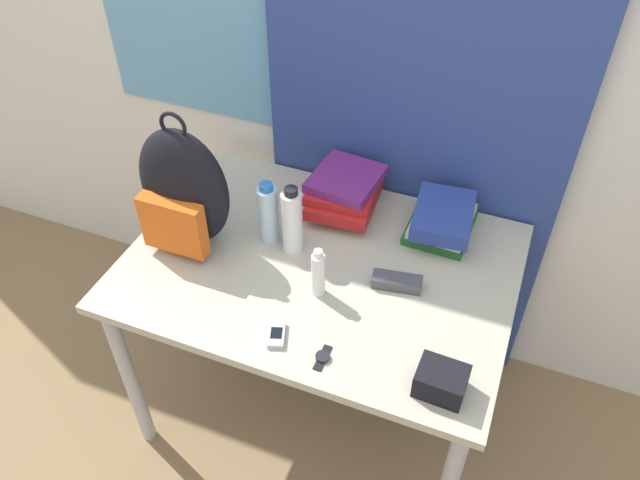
{
  "coord_description": "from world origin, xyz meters",
  "views": [
    {
      "loc": [
        0.51,
        -0.86,
        2.15
      ],
      "look_at": [
        0.0,
        0.43,
        0.87
      ],
      "focal_mm": 35.0,
      "sensor_mm": 36.0,
      "label": 1
    }
  ],
  "objects_px": {
    "book_stack_center": "(442,220)",
    "sunscreen_bottle": "(318,274)",
    "camera_pouch": "(441,381)",
    "backpack": "(183,191)",
    "cell_phone": "(277,335)",
    "wristwatch": "(323,357)",
    "book_stack_left": "(345,192)",
    "sunglasses_case": "(397,282)",
    "sports_bottle": "(292,221)",
    "water_bottle": "(268,214)"
  },
  "relations": [
    {
      "from": "cell_phone",
      "to": "sunglasses_case",
      "type": "bearing_deg",
      "value": 50.45
    },
    {
      "from": "wristwatch",
      "to": "book_stack_left",
      "type": "bearing_deg",
      "value": 104.64
    },
    {
      "from": "water_bottle",
      "to": "sunglasses_case",
      "type": "distance_m",
      "value": 0.46
    },
    {
      "from": "book_stack_center",
      "to": "cell_phone",
      "type": "xyz_separation_m",
      "value": [
        -0.32,
        -0.6,
        -0.05
      ]
    },
    {
      "from": "book_stack_center",
      "to": "camera_pouch",
      "type": "relative_size",
      "value": 2.1
    },
    {
      "from": "water_bottle",
      "to": "wristwatch",
      "type": "relative_size",
      "value": 2.57
    },
    {
      "from": "cell_phone",
      "to": "wristwatch",
      "type": "bearing_deg",
      "value": -8.37
    },
    {
      "from": "book_stack_left",
      "to": "water_bottle",
      "type": "xyz_separation_m",
      "value": [
        -0.17,
        -0.24,
        0.03
      ]
    },
    {
      "from": "backpack",
      "to": "sports_bottle",
      "type": "distance_m",
      "value": 0.35
    },
    {
      "from": "book_stack_left",
      "to": "sports_bottle",
      "type": "height_order",
      "value": "sports_bottle"
    },
    {
      "from": "sunscreen_bottle",
      "to": "cell_phone",
      "type": "height_order",
      "value": "sunscreen_bottle"
    },
    {
      "from": "sports_bottle",
      "to": "wristwatch",
      "type": "xyz_separation_m",
      "value": [
        0.25,
        -0.37,
        -0.11
      ]
    },
    {
      "from": "sunscreen_bottle",
      "to": "sunglasses_case",
      "type": "relative_size",
      "value": 1.09
    },
    {
      "from": "book_stack_center",
      "to": "camera_pouch",
      "type": "xyz_separation_m",
      "value": [
        0.14,
        -0.6,
        -0.02
      ]
    },
    {
      "from": "water_bottle",
      "to": "sunscreen_bottle",
      "type": "bearing_deg",
      "value": -34.66
    },
    {
      "from": "sports_bottle",
      "to": "water_bottle",
      "type": "bearing_deg",
      "value": 170.08
    },
    {
      "from": "backpack",
      "to": "sunglasses_case",
      "type": "bearing_deg",
      "value": 3.8
    },
    {
      "from": "backpack",
      "to": "wristwatch",
      "type": "height_order",
      "value": "backpack"
    },
    {
      "from": "water_bottle",
      "to": "book_stack_center",
      "type": "bearing_deg",
      "value": 24.82
    },
    {
      "from": "sports_bottle",
      "to": "sunglasses_case",
      "type": "relative_size",
      "value": 1.56
    },
    {
      "from": "backpack",
      "to": "book_stack_left",
      "type": "bearing_deg",
      "value": 39.08
    },
    {
      "from": "backpack",
      "to": "cell_phone",
      "type": "relative_size",
      "value": 4.76
    },
    {
      "from": "backpack",
      "to": "cell_phone",
      "type": "bearing_deg",
      "value": -31.98
    },
    {
      "from": "book_stack_center",
      "to": "sunscreen_bottle",
      "type": "distance_m",
      "value": 0.49
    },
    {
      "from": "water_bottle",
      "to": "sports_bottle",
      "type": "height_order",
      "value": "sports_bottle"
    },
    {
      "from": "book_stack_left",
      "to": "wristwatch",
      "type": "height_order",
      "value": "book_stack_left"
    },
    {
      "from": "sunglasses_case",
      "to": "camera_pouch",
      "type": "height_order",
      "value": "camera_pouch"
    },
    {
      "from": "sunglasses_case",
      "to": "wristwatch",
      "type": "relative_size",
      "value": 1.79
    },
    {
      "from": "book_stack_left",
      "to": "cell_phone",
      "type": "xyz_separation_m",
      "value": [
        0.02,
        -0.6,
        -0.06
      ]
    },
    {
      "from": "book_stack_center",
      "to": "sunglasses_case",
      "type": "relative_size",
      "value": 1.76
    },
    {
      "from": "water_bottle",
      "to": "cell_phone",
      "type": "xyz_separation_m",
      "value": [
        0.19,
        -0.36,
        -0.1
      ]
    },
    {
      "from": "book_stack_center",
      "to": "sunscreen_bottle",
      "type": "xyz_separation_m",
      "value": [
        -0.28,
        -0.4,
        0.03
      ]
    },
    {
      "from": "cell_phone",
      "to": "camera_pouch",
      "type": "relative_size",
      "value": 0.76
    },
    {
      "from": "book_stack_center",
      "to": "water_bottle",
      "type": "bearing_deg",
      "value": -155.18
    },
    {
      "from": "camera_pouch",
      "to": "sunscreen_bottle",
      "type": "bearing_deg",
      "value": 154.32
    },
    {
      "from": "water_bottle",
      "to": "camera_pouch",
      "type": "height_order",
      "value": "water_bottle"
    },
    {
      "from": "backpack",
      "to": "book_stack_left",
      "type": "xyz_separation_m",
      "value": [
        0.41,
        0.33,
        -0.13
      ]
    },
    {
      "from": "sports_bottle",
      "to": "sunglasses_case",
      "type": "bearing_deg",
      "value": -5.68
    },
    {
      "from": "backpack",
      "to": "book_stack_left",
      "type": "distance_m",
      "value": 0.54
    },
    {
      "from": "backpack",
      "to": "book_stack_center",
      "type": "relative_size",
      "value": 1.71
    },
    {
      "from": "sports_bottle",
      "to": "cell_phone",
      "type": "height_order",
      "value": "sports_bottle"
    },
    {
      "from": "book_stack_center",
      "to": "water_bottle",
      "type": "distance_m",
      "value": 0.57
    },
    {
      "from": "sunscreen_bottle",
      "to": "sports_bottle",
      "type": "bearing_deg",
      "value": 134.75
    },
    {
      "from": "book_stack_center",
      "to": "wristwatch",
      "type": "bearing_deg",
      "value": -105.74
    },
    {
      "from": "book_stack_center",
      "to": "cell_phone",
      "type": "relative_size",
      "value": 2.78
    },
    {
      "from": "camera_pouch",
      "to": "cell_phone",
      "type": "bearing_deg",
      "value": 179.72
    },
    {
      "from": "book_stack_center",
      "to": "backpack",
      "type": "bearing_deg",
      "value": -155.98
    },
    {
      "from": "book_stack_center",
      "to": "sports_bottle",
      "type": "xyz_separation_m",
      "value": [
        -0.42,
        -0.25,
        0.06
      ]
    },
    {
      "from": "book_stack_center",
      "to": "sunscreen_bottle",
      "type": "bearing_deg",
      "value": -124.6
    },
    {
      "from": "sunglasses_case",
      "to": "camera_pouch",
      "type": "xyz_separation_m",
      "value": [
        0.21,
        -0.31,
        0.02
      ]
    }
  ]
}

